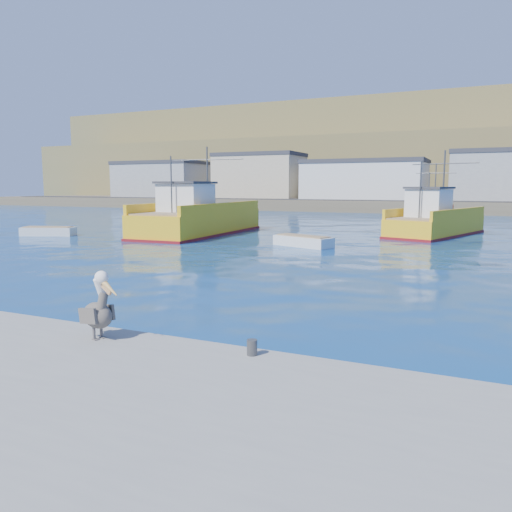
{
  "coord_description": "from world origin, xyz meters",
  "views": [
    {
      "loc": [
        6.81,
        -11.67,
        3.68
      ],
      "look_at": [
        -0.27,
        4.03,
        1.26
      ],
      "focal_mm": 35.0,
      "sensor_mm": 36.0,
      "label": 1
    }
  ],
  "objects_px": {
    "trawler_yellow_b": "(435,222)",
    "skiff_left": "(48,232)",
    "trawler_yellow_a": "(198,219)",
    "boat_orange": "(432,212)",
    "pelican": "(99,310)",
    "skiff_mid": "(303,242)"
  },
  "relations": [
    {
      "from": "trawler_yellow_b",
      "to": "skiff_mid",
      "type": "distance_m",
      "value": 12.54
    },
    {
      "from": "trawler_yellow_b",
      "to": "skiff_left",
      "type": "distance_m",
      "value": 28.93
    },
    {
      "from": "trawler_yellow_a",
      "to": "pelican",
      "type": "height_order",
      "value": "trawler_yellow_a"
    },
    {
      "from": "trawler_yellow_b",
      "to": "skiff_left",
      "type": "xyz_separation_m",
      "value": [
        -26.33,
        -11.97,
        -0.74
      ]
    },
    {
      "from": "boat_orange",
      "to": "skiff_left",
      "type": "height_order",
      "value": "boat_orange"
    },
    {
      "from": "trawler_yellow_a",
      "to": "pelican",
      "type": "distance_m",
      "value": 28.27
    },
    {
      "from": "trawler_yellow_b",
      "to": "skiff_mid",
      "type": "xyz_separation_m",
      "value": [
        -6.75,
        -10.54,
        -0.74
      ]
    },
    {
      "from": "boat_orange",
      "to": "pelican",
      "type": "distance_m",
      "value": 46.35
    },
    {
      "from": "trawler_yellow_a",
      "to": "boat_orange",
      "type": "distance_m",
      "value": 25.97
    },
    {
      "from": "trawler_yellow_a",
      "to": "skiff_left",
      "type": "height_order",
      "value": "trawler_yellow_a"
    },
    {
      "from": "trawler_yellow_a",
      "to": "boat_orange",
      "type": "xyz_separation_m",
      "value": [
        15.25,
        21.02,
        -0.16
      ]
    },
    {
      "from": "pelican",
      "to": "skiff_mid",
      "type": "bearing_deg",
      "value": 97.37
    },
    {
      "from": "boat_orange",
      "to": "skiff_mid",
      "type": "xyz_separation_m",
      "value": [
        -5.27,
        -25.23,
        -0.74
      ]
    },
    {
      "from": "trawler_yellow_a",
      "to": "pelican",
      "type": "relative_size",
      "value": 9.37
    },
    {
      "from": "pelican",
      "to": "skiff_left",
      "type": "bearing_deg",
      "value": 138.66
    },
    {
      "from": "trawler_yellow_b",
      "to": "boat_orange",
      "type": "height_order",
      "value": "trawler_yellow_b"
    },
    {
      "from": "skiff_left",
      "to": "skiff_mid",
      "type": "height_order",
      "value": "skiff_left"
    },
    {
      "from": "trawler_yellow_a",
      "to": "skiff_mid",
      "type": "relative_size",
      "value": 3.4
    },
    {
      "from": "boat_orange",
      "to": "skiff_mid",
      "type": "relative_size",
      "value": 1.97
    },
    {
      "from": "trawler_yellow_b",
      "to": "boat_orange",
      "type": "xyz_separation_m",
      "value": [
        -1.48,
        14.69,
        -0.0
      ]
    },
    {
      "from": "skiff_left",
      "to": "pelican",
      "type": "relative_size",
      "value": 2.77
    },
    {
      "from": "skiff_left",
      "to": "boat_orange",
      "type": "bearing_deg",
      "value": 47.01
    }
  ]
}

